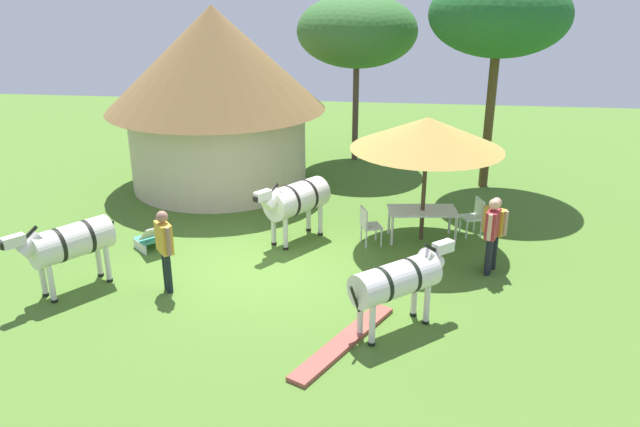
{
  "coord_description": "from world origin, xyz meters",
  "views": [
    {
      "loc": [
        2.71,
        -12.03,
        5.96
      ],
      "look_at": [
        1.22,
        0.64,
        1.0
      ],
      "focal_mm": 35.44,
      "sensor_mm": 36.0,
      "label": 1
    }
  ],
  "objects_px": {
    "thatched_hut": "(216,90)",
    "patio_dining_table": "(422,213)",
    "guest_behind_table": "(494,226)",
    "guest_beside_umbrella": "(492,230)",
    "acacia_tree_right_background": "(499,15)",
    "standing_watcher": "(165,244)",
    "shade_umbrella": "(427,133)",
    "striped_lounge_chair": "(151,239)",
    "patio_chair_west_end": "(368,224)",
    "patio_chair_near_lawn": "(475,214)",
    "zebra_by_umbrella": "(398,280)",
    "zebra_nearest_camera": "(295,200)",
    "zebra_toward_hut": "(69,243)",
    "acacia_tree_behind_hut": "(357,31)"
  },
  "relations": [
    {
      "from": "zebra_nearest_camera",
      "to": "guest_beside_umbrella",
      "type": "bearing_deg",
      "value": -160.07
    },
    {
      "from": "guest_beside_umbrella",
      "to": "acacia_tree_right_background",
      "type": "distance_m",
      "value": 7.0
    },
    {
      "from": "patio_chair_west_end",
      "to": "guest_behind_table",
      "type": "bearing_deg",
      "value": 50.31
    },
    {
      "from": "patio_dining_table",
      "to": "guest_behind_table",
      "type": "xyz_separation_m",
      "value": [
        1.41,
        -1.38,
        0.3
      ]
    },
    {
      "from": "striped_lounge_chair",
      "to": "acacia_tree_behind_hut",
      "type": "xyz_separation_m",
      "value": [
        4.09,
        7.77,
        3.88
      ]
    },
    {
      "from": "thatched_hut",
      "to": "patio_dining_table",
      "type": "xyz_separation_m",
      "value": [
        5.76,
        -3.48,
        -2.12
      ]
    },
    {
      "from": "patio_chair_near_lawn",
      "to": "acacia_tree_right_background",
      "type": "bearing_deg",
      "value": -28.57
    },
    {
      "from": "striped_lounge_chair",
      "to": "zebra_toward_hut",
      "type": "height_order",
      "value": "zebra_toward_hut"
    },
    {
      "from": "striped_lounge_chair",
      "to": "acacia_tree_right_background",
      "type": "distance_m",
      "value": 10.72
    },
    {
      "from": "standing_watcher",
      "to": "zebra_nearest_camera",
      "type": "relative_size",
      "value": 0.9
    },
    {
      "from": "thatched_hut",
      "to": "patio_dining_table",
      "type": "height_order",
      "value": "thatched_hut"
    },
    {
      "from": "guest_behind_table",
      "to": "zebra_nearest_camera",
      "type": "height_order",
      "value": "guest_behind_table"
    },
    {
      "from": "shade_umbrella",
      "to": "thatched_hut",
      "type": "bearing_deg",
      "value": 148.88
    },
    {
      "from": "patio_dining_table",
      "to": "patio_chair_near_lawn",
      "type": "bearing_deg",
      "value": 18.43
    },
    {
      "from": "zebra_nearest_camera",
      "to": "acacia_tree_right_background",
      "type": "bearing_deg",
      "value": -100.13
    },
    {
      "from": "zebra_nearest_camera",
      "to": "acacia_tree_behind_hut",
      "type": "height_order",
      "value": "acacia_tree_behind_hut"
    },
    {
      "from": "guest_behind_table",
      "to": "standing_watcher",
      "type": "xyz_separation_m",
      "value": [
        -6.45,
        -1.79,
        0.06
      ]
    },
    {
      "from": "zebra_by_umbrella",
      "to": "acacia_tree_right_background",
      "type": "relative_size",
      "value": 0.31
    },
    {
      "from": "zebra_nearest_camera",
      "to": "acacia_tree_behind_hut",
      "type": "relative_size",
      "value": 0.36
    },
    {
      "from": "acacia_tree_behind_hut",
      "to": "thatched_hut",
      "type": "bearing_deg",
      "value": -141.43
    },
    {
      "from": "guest_behind_table",
      "to": "patio_dining_table",
      "type": "bearing_deg",
      "value": 171.85
    },
    {
      "from": "patio_chair_near_lawn",
      "to": "standing_watcher",
      "type": "height_order",
      "value": "standing_watcher"
    },
    {
      "from": "zebra_by_umbrella",
      "to": "acacia_tree_behind_hut",
      "type": "height_order",
      "value": "acacia_tree_behind_hut"
    },
    {
      "from": "patio_chair_near_lawn",
      "to": "guest_beside_umbrella",
      "type": "xyz_separation_m",
      "value": [
        0.07,
        -2.08,
        0.48
      ]
    },
    {
      "from": "patio_chair_west_end",
      "to": "striped_lounge_chair",
      "type": "relative_size",
      "value": 0.97
    },
    {
      "from": "standing_watcher",
      "to": "striped_lounge_chair",
      "type": "bearing_deg",
      "value": 170.06
    },
    {
      "from": "zebra_toward_hut",
      "to": "acacia_tree_right_background",
      "type": "height_order",
      "value": "acacia_tree_right_background"
    },
    {
      "from": "shade_umbrella",
      "to": "standing_watcher",
      "type": "distance_m",
      "value": 6.15
    },
    {
      "from": "zebra_nearest_camera",
      "to": "zebra_by_umbrella",
      "type": "bearing_deg",
      "value": 159.18
    },
    {
      "from": "guest_behind_table",
      "to": "standing_watcher",
      "type": "height_order",
      "value": "standing_watcher"
    },
    {
      "from": "thatched_hut",
      "to": "guest_behind_table",
      "type": "height_order",
      "value": "thatched_hut"
    },
    {
      "from": "striped_lounge_chair",
      "to": "zebra_by_umbrella",
      "type": "distance_m",
      "value": 6.22
    },
    {
      "from": "patio_chair_near_lawn",
      "to": "zebra_nearest_camera",
      "type": "bearing_deg",
      "value": 82.76
    },
    {
      "from": "shade_umbrella",
      "to": "striped_lounge_chair",
      "type": "distance_m",
      "value": 6.64
    },
    {
      "from": "acacia_tree_right_background",
      "to": "patio_chair_west_end",
      "type": "bearing_deg",
      "value": -124.22
    },
    {
      "from": "zebra_toward_hut",
      "to": "guest_behind_table",
      "type": "bearing_deg",
      "value": -130.39
    },
    {
      "from": "acacia_tree_right_background",
      "to": "patio_chair_near_lawn",
      "type": "bearing_deg",
      "value": -100.14
    },
    {
      "from": "guest_behind_table",
      "to": "striped_lounge_chair",
      "type": "xyz_separation_m",
      "value": [
        -7.5,
        0.09,
        -0.7
      ]
    },
    {
      "from": "thatched_hut",
      "to": "zebra_by_umbrella",
      "type": "height_order",
      "value": "thatched_hut"
    },
    {
      "from": "standing_watcher",
      "to": "striped_lounge_chair",
      "type": "distance_m",
      "value": 2.28
    },
    {
      "from": "thatched_hut",
      "to": "zebra_nearest_camera",
      "type": "xyz_separation_m",
      "value": [
        2.84,
        -3.88,
        -1.77
      ]
    },
    {
      "from": "guest_beside_umbrella",
      "to": "standing_watcher",
      "type": "height_order",
      "value": "standing_watcher"
    },
    {
      "from": "acacia_tree_right_background",
      "to": "standing_watcher",
      "type": "bearing_deg",
      "value": -133.45
    },
    {
      "from": "patio_dining_table",
      "to": "zebra_toward_hut",
      "type": "distance_m",
      "value": 7.67
    },
    {
      "from": "patio_chair_west_end",
      "to": "standing_watcher",
      "type": "relative_size",
      "value": 0.53
    },
    {
      "from": "thatched_hut",
      "to": "acacia_tree_behind_hut",
      "type": "relative_size",
      "value": 1.17
    },
    {
      "from": "striped_lounge_chair",
      "to": "zebra_by_umbrella",
      "type": "xyz_separation_m",
      "value": [
        5.53,
        -2.77,
        0.7
      ]
    },
    {
      "from": "acacia_tree_behind_hut",
      "to": "acacia_tree_right_background",
      "type": "xyz_separation_m",
      "value": [
        3.93,
        -2.29,
        0.65
      ]
    },
    {
      "from": "striped_lounge_chair",
      "to": "patio_chair_west_end",
      "type": "bearing_deg",
      "value": -36.38
    },
    {
      "from": "shade_umbrella",
      "to": "patio_dining_table",
      "type": "distance_m",
      "value": 1.9
    }
  ]
}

